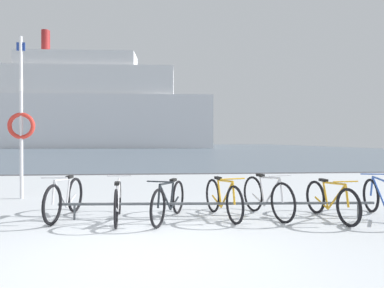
{
  "coord_description": "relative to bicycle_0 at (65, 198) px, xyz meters",
  "views": [
    {
      "loc": [
        0.27,
        -4.02,
        1.44
      ],
      "look_at": [
        0.84,
        3.43,
        1.37
      ],
      "focal_mm": 30.28,
      "sensor_mm": 36.0,
      "label": 1
    }
  ],
  "objects": [
    {
      "name": "bicycle_1",
      "position": [
        1.02,
        -0.27,
        -0.01
      ],
      "size": [
        0.46,
        1.73,
        0.77
      ],
      "color": "black",
      "rests_on": "ground"
    },
    {
      "name": "bicycle_2",
      "position": [
        1.93,
        -0.31,
        -0.02
      ],
      "size": [
        0.69,
        1.65,
        0.77
      ],
      "color": "black",
      "rests_on": "ground"
    },
    {
      "name": "ferry_ship",
      "position": [
        -14.81,
        59.61,
        7.41
      ],
      "size": [
        50.62,
        10.47,
        23.21
      ],
      "color": "white",
      "rests_on": "ground"
    },
    {
      "name": "ground",
      "position": [
        1.63,
        51.75,
        -0.41
      ],
      "size": [
        80.0,
        132.0,
        0.08
      ],
      "color": "silver"
    },
    {
      "name": "bicycle_5",
      "position": [
        4.88,
        -0.49,
        -0.02
      ],
      "size": [
        0.46,
        1.66,
        0.76
      ],
      "color": "black",
      "rests_on": "ground"
    },
    {
      "name": "bicycle_0",
      "position": [
        0.0,
        0.0,
        0.0
      ],
      "size": [
        0.46,
        1.68,
        0.81
      ],
      "color": "black",
      "rests_on": "ground"
    },
    {
      "name": "rescue_post",
      "position": [
        -1.71,
        2.17,
        1.58
      ],
      "size": [
        0.66,
        0.1,
        4.03
      ],
      "color": "silver",
      "rests_on": "ground"
    },
    {
      "name": "bike_rack",
      "position": [
        2.84,
        -0.27,
        -0.09
      ],
      "size": [
        5.84,
        0.36,
        0.31
      ],
      "color": "#4C5156",
      "rests_on": "ground"
    },
    {
      "name": "bicycle_3",
      "position": [
        2.94,
        -0.2,
        -0.01
      ],
      "size": [
        0.56,
        1.62,
        0.79
      ],
      "color": "black",
      "rests_on": "ground"
    },
    {
      "name": "bicycle_4",
      "position": [
        3.78,
        -0.19,
        0.01
      ],
      "size": [
        0.59,
        1.67,
        0.84
      ],
      "color": "black",
      "rests_on": "ground"
    },
    {
      "name": "bicycle_6",
      "position": [
        5.9,
        -0.49,
        -0.01
      ],
      "size": [
        0.48,
        1.73,
        0.79
      ],
      "color": "black",
      "rests_on": "ground"
    }
  ]
}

